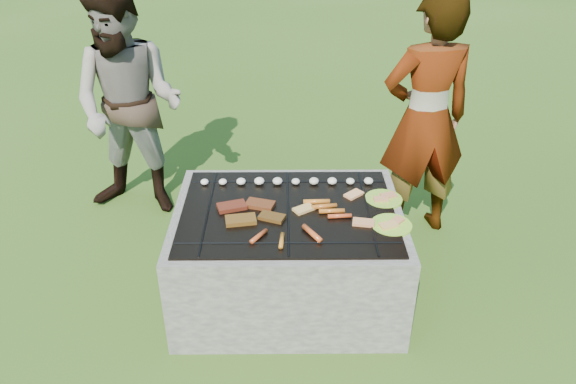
# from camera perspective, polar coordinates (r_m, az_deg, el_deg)

# --- Properties ---
(lawn) EXTENTS (60.00, 60.00, 0.00)m
(lawn) POSITION_cam_1_polar(r_m,az_deg,el_deg) (3.54, 0.01, -10.23)
(lawn) COLOR #284A12
(lawn) RESTS_ON ground
(fire_pit) EXTENTS (1.30, 1.00, 0.62)m
(fire_pit) POSITION_cam_1_polar(r_m,az_deg,el_deg) (3.36, 0.01, -6.59)
(fire_pit) COLOR #9F968D
(fire_pit) RESTS_ON ground
(mushrooms) EXTENTS (1.05, 0.06, 0.04)m
(mushrooms) POSITION_cam_1_polar(r_m,az_deg,el_deg) (3.42, 0.18, 1.11)
(mushrooms) COLOR white
(mushrooms) RESTS_ON fire_pit
(pork_slabs) EXTENTS (0.40, 0.29, 0.02)m
(pork_slabs) POSITION_cam_1_polar(r_m,az_deg,el_deg) (3.14, -4.00, -1.99)
(pork_slabs) COLOR maroon
(pork_slabs) RESTS_ON fire_pit
(sausages) EXTENTS (0.55, 0.46, 0.03)m
(sausages) POSITION_cam_1_polar(r_m,az_deg,el_deg) (3.07, 2.48, -2.73)
(sausages) COLOR orange
(sausages) RESTS_ON fire_pit
(bread_on_grate) EXTENTS (0.45, 0.41, 0.02)m
(bread_on_grate) POSITION_cam_1_polar(r_m,az_deg,el_deg) (3.18, 5.28, -1.73)
(bread_on_grate) COLOR #E3CE74
(bread_on_grate) RESTS_ON fire_pit
(plate_far) EXTENTS (0.27, 0.27, 0.03)m
(plate_far) POSITION_cam_1_polar(r_m,az_deg,el_deg) (3.33, 9.70, -0.69)
(plate_far) COLOR #B1CC30
(plate_far) RESTS_ON fire_pit
(plate_near) EXTENTS (0.24, 0.24, 0.03)m
(plate_near) POSITION_cam_1_polar(r_m,az_deg,el_deg) (3.10, 10.46, -3.31)
(plate_near) COLOR #D5FF3C
(plate_near) RESTS_ON fire_pit
(cook) EXTENTS (0.68, 0.51, 1.69)m
(cook) POSITION_cam_1_polar(r_m,az_deg,el_deg) (3.84, 13.79, 7.17)
(cook) COLOR #A6958B
(cook) RESTS_ON ground
(bystander) EXTENTS (0.92, 0.78, 1.66)m
(bystander) POSITION_cam_1_polar(r_m,az_deg,el_deg) (4.13, -15.81, 8.40)
(bystander) COLOR #A59B89
(bystander) RESTS_ON ground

